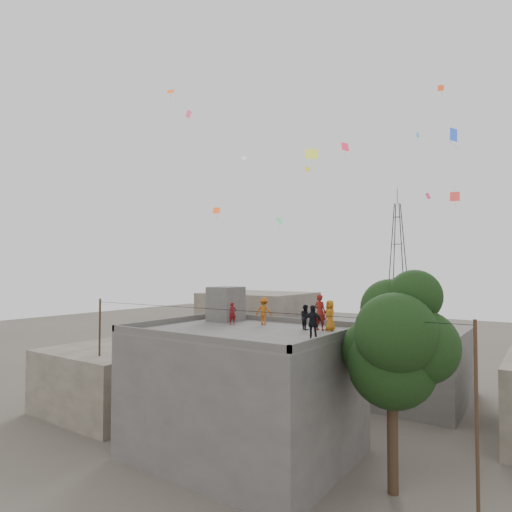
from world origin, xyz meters
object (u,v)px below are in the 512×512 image
Objects in this scene: stair_head_box at (226,304)px; transmission_tower at (398,271)px; tree at (396,343)px; person_red_adult at (320,312)px; person_dark_adult at (313,323)px.

transmission_tower reaches higher than stair_head_box.
tree is 5.11× the size of person_red_adult.
person_dark_adult is at bearing -150.26° from tree.
transmission_tower is at bearing 94.81° from person_dark_adult.
tree is at bearing 168.17° from person_red_adult.
person_dark_adult is (8.40, -41.10, -2.21)m from transmission_tower.
person_red_adult is (6.35, -0.45, -0.11)m from stair_head_box.
person_dark_adult is (1.25, -3.25, -0.13)m from person_red_adult.
stair_head_box is 1.32× the size of person_dark_adult.
tree is 6.02× the size of person_dark_adult.
stair_head_box is 1.12× the size of person_red_adult.
person_red_adult is at bearing -79.30° from transmission_tower.
stair_head_box is 0.22× the size of tree.
transmission_tower is at bearing 106.09° from tree.
tree reaches higher than person_red_adult.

